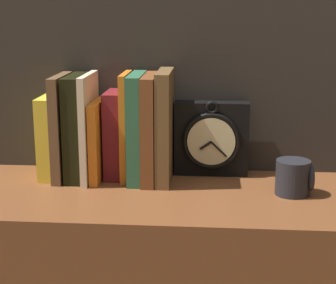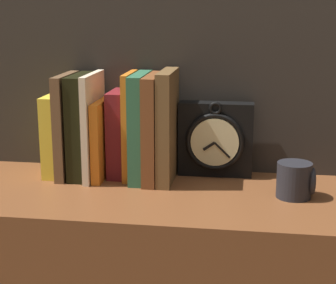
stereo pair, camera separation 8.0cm
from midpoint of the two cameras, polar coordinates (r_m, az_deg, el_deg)
name	(u,v)px [view 1 (the left image)]	position (r m, az deg, el deg)	size (l,w,h in m)	color
clock	(211,139)	(1.33, 2.71, 0.32)	(0.18, 0.06, 0.18)	black
book_slot0_yellow	(51,136)	(1.36, -13.44, 0.57)	(0.04, 0.13, 0.19)	yellow
book_slot1_brown	(62,127)	(1.33, -12.40, 1.49)	(0.02, 0.15, 0.24)	brown
book_slot2_black	(78,127)	(1.33, -10.85, 1.48)	(0.04, 0.15, 0.24)	black
book_slot3_cream	(89,127)	(1.31, -9.73, 1.48)	(0.01, 0.16, 0.25)	beige
book_slot4_orange	(99,140)	(1.32, -8.78, 0.20)	(0.02, 0.15, 0.18)	orange
book_slot5_maroon	(115,134)	(1.33, -7.12, 0.77)	(0.04, 0.11, 0.20)	maroon
book_slot6_orange	(126,126)	(1.31, -6.02, 1.62)	(0.01, 0.13, 0.25)	orange
book_slot7_green	(137,127)	(1.29, -4.93, 1.47)	(0.03, 0.15, 0.25)	#2E6646
book_slot8_brown	(150,128)	(1.28, -3.58, 1.38)	(0.03, 0.16, 0.24)	brown
book_slot9_brown	(165,126)	(1.28, -2.13, 1.58)	(0.03, 0.16, 0.25)	brown
mug	(294,177)	(1.22, 10.89, -3.58)	(0.08, 0.07, 0.08)	#232328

